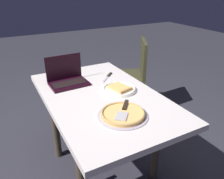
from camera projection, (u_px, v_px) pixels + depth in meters
ground_plane at (103, 165)px, 1.99m from camera, size 12.00×12.00×0.00m
dining_table at (102, 105)px, 1.73m from camera, size 1.31×0.80×0.70m
laptop at (67, 78)px, 1.86m from camera, size 0.22×0.31×0.23m
pizza_plate at (119, 89)px, 1.75m from camera, size 0.27×0.27×0.04m
pizza_tray at (123, 114)px, 1.42m from camera, size 0.32×0.32×0.03m
table_knife at (108, 76)px, 2.01m from camera, size 0.17×0.18×0.01m
chair_far at (132, 72)px, 2.69m from camera, size 0.63×0.63×0.88m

